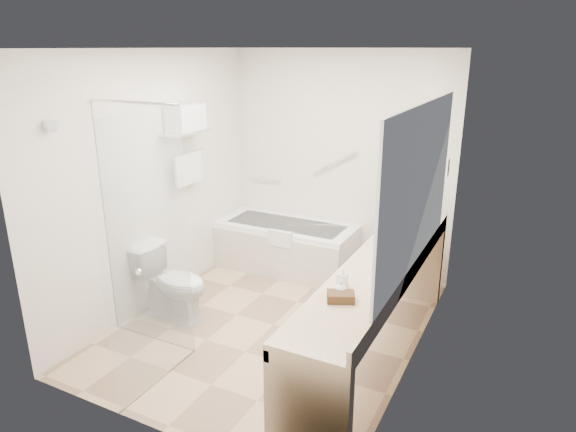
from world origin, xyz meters
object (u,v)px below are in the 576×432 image
at_px(vanity_counter, 376,293).
at_px(toilet, 173,283).
at_px(water_bottle_left, 407,220).
at_px(amenity_basket, 341,297).
at_px(bathtub, 286,246).

xyz_separation_m(vanity_counter, toilet, (-1.97, -0.14, -0.29)).
bearing_deg(vanity_counter, water_bottle_left, 91.71).
height_order(amenity_basket, water_bottle_left, water_bottle_left).
bearing_deg(vanity_counter, toilet, -176.07).
bearing_deg(amenity_basket, bathtub, 125.76).
distance_m(toilet, amenity_basket, 2.04).
xyz_separation_m(amenity_basket, water_bottle_left, (0.03, 1.63, 0.07)).
xyz_separation_m(toilet, water_bottle_left, (1.94, 1.13, 0.60)).
height_order(toilet, amenity_basket, amenity_basket).
xyz_separation_m(vanity_counter, amenity_basket, (-0.06, -0.64, 0.24)).
distance_m(vanity_counter, toilet, 2.00).
relative_size(toilet, water_bottle_left, 3.27).
relative_size(bathtub, toilet, 2.22).
distance_m(toilet, water_bottle_left, 2.33).
relative_size(bathtub, water_bottle_left, 7.26).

